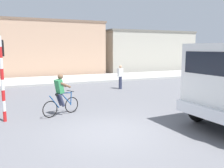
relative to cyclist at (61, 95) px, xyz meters
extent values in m
plane|color=slate|center=(1.06, -2.69, -0.86)|extent=(120.00, 120.00, 0.00)
cube|color=#ADADA8|center=(1.06, 10.69, -0.78)|extent=(80.00, 5.00, 0.16)
cube|color=silver|center=(3.60, -4.26, -0.06)|extent=(0.38, 2.39, 0.36)
cube|color=black|center=(3.75, -4.26, 1.43)|extent=(0.25, 2.13, 0.70)
torus|color=black|center=(4.61, -2.92, -0.31)|extent=(1.11, 0.31, 1.10)
cylinder|color=black|center=(4.61, -2.92, -0.31)|extent=(0.51, 0.33, 0.50)
torus|color=black|center=(0.50, 0.21, -0.52)|extent=(0.64, 0.30, 0.68)
torus|color=black|center=(-0.47, -0.20, -0.52)|extent=(0.64, 0.30, 0.68)
cylinder|color=#1E4C8C|center=(0.18, 0.07, 0.04)|extent=(0.57, 0.27, 0.09)
cylinder|color=#1E4C8C|center=(0.23, 0.10, -0.20)|extent=(0.49, 0.24, 0.57)
cylinder|color=#1E4C8C|center=(-0.29, -0.12, -0.25)|extent=(0.42, 0.21, 0.57)
cylinder|color=#1E4C8C|center=(0.47, 0.20, -0.23)|extent=(0.10, 0.08, 0.59)
cylinder|color=black|center=(0.45, 0.19, 0.09)|extent=(0.22, 0.47, 0.03)
cube|color=black|center=(-0.10, -0.04, 0.02)|extent=(0.27, 0.20, 0.06)
cube|color=#338C51|center=(-0.05, -0.02, 0.35)|extent=(0.39, 0.41, 0.59)
sphere|color=brown|center=(0.01, 0.00, 0.75)|extent=(0.22, 0.22, 0.22)
cylinder|color=#2D334C|center=(-0.06, 0.08, -0.21)|extent=(0.33, 0.23, 0.57)
cylinder|color=brown|center=(0.07, 0.20, 0.40)|extent=(0.49, 0.27, 0.29)
cylinder|color=#2D334C|center=(0.01, -0.10, -0.21)|extent=(0.33, 0.23, 0.57)
cylinder|color=brown|center=(0.19, -0.09, 0.40)|extent=(0.49, 0.27, 0.29)
cylinder|color=red|center=(-2.13, -0.04, -0.66)|extent=(0.12, 0.12, 0.40)
cylinder|color=white|center=(-2.13, -0.04, -0.26)|extent=(0.12, 0.12, 0.40)
cylinder|color=red|center=(-2.13, -0.04, 0.14)|extent=(0.12, 0.12, 0.40)
cylinder|color=white|center=(-2.13, -0.04, 0.54)|extent=(0.12, 0.12, 0.40)
cylinder|color=red|center=(-2.13, -0.04, 0.94)|extent=(0.12, 0.12, 0.40)
cylinder|color=white|center=(-2.13, -0.04, 1.34)|extent=(0.12, 0.12, 0.40)
cylinder|color=red|center=(-2.13, -0.04, 1.74)|extent=(0.12, 0.12, 0.40)
cylinder|color=white|center=(-2.13, -0.04, 2.14)|extent=(0.12, 0.12, 0.40)
cube|color=black|center=(-2.13, 0.14, 1.89)|extent=(0.24, 0.20, 0.60)
sphere|color=orange|center=(-2.13, 0.26, 1.89)|extent=(0.14, 0.14, 0.14)
cylinder|color=#2D334C|center=(4.98, 4.87, -0.44)|extent=(0.22, 0.22, 0.85)
cube|color=white|center=(4.98, 4.87, 0.27)|extent=(0.34, 0.22, 0.56)
sphere|color=tan|center=(4.98, 4.87, 0.66)|extent=(0.20, 0.20, 0.20)
cube|color=tan|center=(1.57, 16.26, 1.78)|extent=(11.62, 5.26, 5.30)
cube|color=#775E4C|center=(1.57, 16.26, 4.53)|extent=(11.85, 5.36, 0.20)
cube|color=#B2AD9E|center=(14.05, 17.62, 1.45)|extent=(11.24, 7.02, 4.62)
cube|color=slate|center=(14.05, 17.62, 3.86)|extent=(11.46, 7.16, 0.20)
camera|label=1|loc=(-1.82, -9.66, 1.88)|focal=38.26mm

